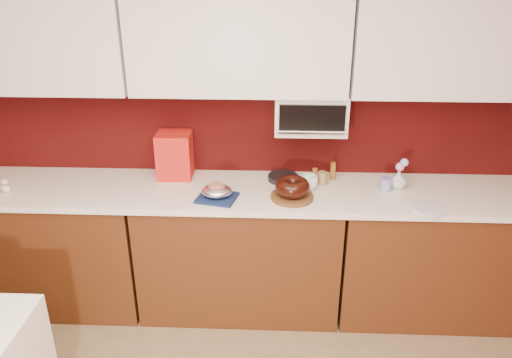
{
  "coord_description": "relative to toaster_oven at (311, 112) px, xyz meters",
  "views": [
    {
      "loc": [
        0.24,
        -0.97,
        2.28
      ],
      "look_at": [
        0.11,
        1.84,
        1.02
      ],
      "focal_mm": 35.0,
      "sensor_mm": 36.0,
      "label": 1
    }
  ],
  "objects": [
    {
      "name": "countertop",
      "position": [
        -0.45,
        -0.17,
        -0.49
      ],
      "size": [
        4.0,
        0.62,
        0.04
      ],
      "primitive_type": "cube",
      "color": "white",
      "rests_on": "base_cabinet_center"
    },
    {
      "name": "roasted_ham",
      "position": [
        -0.58,
        -0.31,
        -0.4
      ],
      "size": [
        0.12,
        0.11,
        0.07
      ],
      "primitive_type": "ellipsoid",
      "rotation": [
        0.0,
        0.0,
        -0.23
      ],
      "color": "#9F5E48",
      "rests_on": "foil_ham_nest"
    },
    {
      "name": "china_plate",
      "position": [
        0.7,
        -0.4,
        -0.47
      ],
      "size": [
        0.24,
        0.24,
        0.01
      ],
      "primitive_type": "cylinder",
      "rotation": [
        0.0,
        0.0,
        -0.26
      ],
      "color": "white",
      "rests_on": "countertop"
    },
    {
      "name": "toaster_oven_door",
      "position": [
        0.0,
        -0.16,
        0.0
      ],
      "size": [
        0.4,
        0.02,
        0.18
      ],
      "primitive_type": "cube",
      "color": "black",
      "rests_on": "toaster_oven"
    },
    {
      "name": "paper_cup",
      "position": [
        0.09,
        -0.06,
        -0.43
      ],
      "size": [
        0.06,
        0.06,
        0.09
      ],
      "primitive_type": "cylinder",
      "rotation": [
        0.0,
        0.0,
        0.05
      ],
      "color": "olive",
      "rests_on": "countertop"
    },
    {
      "name": "pandoro_box",
      "position": [
        -0.9,
        0.03,
        -0.32
      ],
      "size": [
        0.23,
        0.21,
        0.31
      ],
      "primitive_type": "cube",
      "rotation": [
        0.0,
        0.0,
        0.02
      ],
      "color": "#B50C1E",
      "rests_on": "countertop"
    },
    {
      "name": "flower_pink",
      "position": [
        0.58,
        -0.1,
        -0.33
      ],
      "size": [
        0.06,
        0.06,
        0.06
      ],
      "primitive_type": "sphere",
      "color": "pink",
      "rests_on": "flower_vase"
    },
    {
      "name": "flower_blue",
      "position": [
        0.61,
        -0.08,
        -0.3
      ],
      "size": [
        0.05,
        0.05,
        0.05
      ],
      "primitive_type": "sphere",
      "color": "#9BC9F8",
      "rests_on": "flower_vase"
    },
    {
      "name": "bundt_cake",
      "position": [
        -0.11,
        -0.29,
        -0.39
      ],
      "size": [
        0.28,
        0.28,
        0.09
      ],
      "primitive_type": "torus",
      "rotation": [
        0.0,
        0.0,
        0.38
      ],
      "color": "black",
      "rests_on": "cake_base"
    },
    {
      "name": "toaster_oven_handle",
      "position": [
        0.0,
        -0.18,
        -0.07
      ],
      "size": [
        0.42,
        0.02,
        0.02
      ],
      "primitive_type": "cylinder",
      "rotation": [
        0.0,
        1.57,
        0.0
      ],
      "color": "silver",
      "rests_on": "toaster_oven"
    },
    {
      "name": "base_cabinet_center",
      "position": [
        -0.45,
        -0.17,
        -0.95
      ],
      "size": [
        1.31,
        0.58,
        0.86
      ],
      "primitive_type": "cube",
      "color": "#512810",
      "rests_on": "floor"
    },
    {
      "name": "upper_cabinet_center",
      "position": [
        -0.45,
        -0.02,
        0.48
      ],
      "size": [
        1.31,
        0.33,
        0.7
      ],
      "primitive_type": "cube",
      "color": "white",
      "rests_on": "wall_back"
    },
    {
      "name": "coffee_mug",
      "position": [
        0.0,
        -0.14,
        -0.42
      ],
      "size": [
        0.11,
        0.11,
        0.11
      ],
      "primitive_type": "imported",
      "rotation": [
        0.0,
        0.0,
        0.12
      ],
      "color": "white",
      "rests_on": "countertop"
    },
    {
      "name": "blue_jar",
      "position": [
        0.49,
        -0.15,
        -0.43
      ],
      "size": [
        0.09,
        0.09,
        0.09
      ],
      "primitive_type": "cylinder",
      "rotation": [
        0.0,
        0.0,
        -0.22
      ],
      "color": "#1B2595",
      "rests_on": "countertop"
    },
    {
      "name": "base_cabinet_left",
      "position": [
        -1.78,
        -0.17,
        -0.95
      ],
      "size": [
        1.31,
        0.58,
        0.86
      ],
      "primitive_type": "cube",
      "color": "#512810",
      "rests_on": "floor"
    },
    {
      "name": "egg_right",
      "position": [
        -2.0,
        -0.16,
        -0.46
      ],
      "size": [
        0.06,
        0.05,
        0.04
      ],
      "primitive_type": "ellipsoid",
      "rotation": [
        0.0,
        0.0,
        0.25
      ],
      "color": "white",
      "rests_on": "countertop"
    },
    {
      "name": "cake_base",
      "position": [
        -0.11,
        -0.29,
        -0.46
      ],
      "size": [
        0.27,
        0.27,
        0.02
      ],
      "primitive_type": "cylinder",
      "rotation": [
        0.0,
        0.0,
        0.02
      ],
      "color": "brown",
      "rests_on": "countertop"
    },
    {
      "name": "navy_towel",
      "position": [
        -0.58,
        -0.31,
        -0.47
      ],
      "size": [
        0.27,
        0.24,
        0.02
      ],
      "primitive_type": "cube",
      "rotation": [
        0.0,
        0.0,
        -0.22
      ],
      "color": "navy",
      "rests_on": "countertop"
    },
    {
      "name": "amber_bottle_tall",
      "position": [
        0.17,
        0.02,
        -0.41
      ],
      "size": [
        0.05,
        0.05,
        0.12
      ],
      "primitive_type": "cylinder",
      "rotation": [
        0.0,
        0.0,
        0.32
      ],
      "color": "brown",
      "rests_on": "countertop"
    },
    {
      "name": "upper_cabinet_left",
      "position": [
        -1.78,
        -0.02,
        0.48
      ],
      "size": [
        1.31,
        0.33,
        0.7
      ],
      "primitive_type": "cube",
      "color": "white",
      "rests_on": "wall_back"
    },
    {
      "name": "egg_left",
      "position": [
        -1.93,
        -0.27,
        -0.45
      ],
      "size": [
        0.07,
        0.05,
        0.05
      ],
      "primitive_type": "ellipsoid",
      "rotation": [
        0.0,
        0.0,
        0.14
      ],
      "color": "silver",
      "rests_on": "countertop"
    },
    {
      "name": "amber_bottle",
      "position": [
        0.04,
        -0.03,
        -0.43
      ],
      "size": [
        0.04,
        0.04,
        0.1
      ],
      "primitive_type": "cylinder",
      "rotation": [
        0.0,
        0.0,
        0.09
      ],
      "color": "#93611A",
      "rests_on": "countertop"
    },
    {
      "name": "dark_pan",
      "position": [
        -0.16,
        -0.01,
        -0.46
      ],
      "size": [
        0.21,
        0.21,
        0.04
      ],
      "primitive_type": "cylinder",
      "rotation": [
        0.0,
        0.0,
        0.02
      ],
      "color": "black",
      "rests_on": "countertop"
    },
    {
      "name": "upper_cabinet_right",
      "position": [
        0.88,
        -0.02,
        0.48
      ],
      "size": [
        1.31,
        0.33,
        0.7
      ],
      "primitive_type": "cube",
      "color": "white",
      "rests_on": "wall_back"
    },
    {
      "name": "foil_ham_nest",
      "position": [
        -0.58,
        -0.31,
        -0.42
      ],
      "size": [
        0.24,
        0.22,
        0.07
      ],
      "primitive_type": "ellipsoid",
      "rotation": [
        0.0,
        0.0,
        0.42
      ],
      "color": "white",
      "rests_on": "navy_towel"
    },
    {
      "name": "base_cabinet_right",
      "position": [
        0.88,
        -0.17,
        -0.95
      ],
      "size": [
        1.31,
        0.58,
        0.86
      ],
      "primitive_type": "cube",
      "color": "#512810",
      "rests_on": "floor"
    },
    {
      "name": "flower_vase",
      "position": [
        0.58,
        -0.1,
        -0.41
      ],
      "size": [
        0.11,
        0.11,
        0.13
      ],
      "primitive_type": "imported",
      "rotation": [
        0.0,
        0.0,
        -0.28
      ],
      "color": "silver",
      "rests_on": "countertop"
    },
    {
      "name": "toaster_oven",
      "position": [
        0.0,
        0.0,
        0.0
      ],
      "size": [
        0.45,
        0.3,
        0.25
      ],
      "primitive_type": "cube",
      "color": "white",
      "rests_on": "upper_cabinet_center"
    },
    {
      "name": "wall_back",
      "position": [
        -0.45,
        0.15,
        -0.12
      ],
      "size": [
        4.0,
        0.02,
        2.5
      ],
      "primitive_type": "cube",
      "color": "#3D0908",
      "rests_on": "floor"
    }
  ]
}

